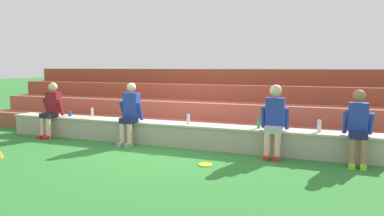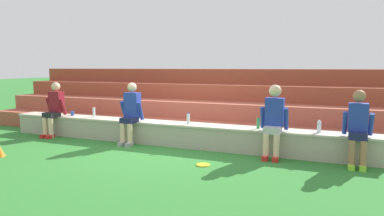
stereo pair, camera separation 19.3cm
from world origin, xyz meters
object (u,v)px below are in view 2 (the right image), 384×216
Objects in this scene: person_far_left at (54,108)px; person_center at (274,119)px; person_left_of_center at (131,112)px; water_bottle_near_left at (258,123)px; plastic_cup_middle at (72,113)px; water_bottle_near_right at (319,127)px; frisbee at (203,165)px; person_right_of_center at (358,126)px; water_bottle_mid_right at (188,119)px; water_bottle_center_gap at (94,112)px.

person_center is (5.35, 0.00, 0.03)m from person_far_left.
person_left_of_center is 2.80m from water_bottle_near_left.
water_bottle_near_right is at bearing -0.51° from plastic_cup_middle.
person_center is at bearing -35.49° from water_bottle_near_left.
person_left_of_center is at bearing 154.94° from frisbee.
water_bottle_near_right is (0.80, 0.24, -0.14)m from person_center.
person_left_of_center is 5.66× the size of water_bottle_near_left.
water_bottle_near_right is at bearing -0.18° from water_bottle_near_left.
person_center reaches higher than frisbee.
water_bottle_near_right is (-0.63, 0.26, -0.09)m from person_right_of_center.
person_right_of_center is 11.83× the size of plastic_cup_middle.
person_far_left reaches higher than water_bottle_near_left.
person_left_of_center reaches higher than water_bottle_mid_right.
water_bottle_center_gap is at bearing 166.17° from person_left_of_center.
water_bottle_mid_right is (-3.25, 0.21, -0.09)m from person_right_of_center.
water_bottle_center_gap is at bearing -0.97° from plastic_cup_middle.
water_bottle_near_right is at bearing -0.45° from water_bottle_center_gap.
person_far_left is at bearing 179.82° from person_right_of_center.
water_bottle_near_right is (3.92, 0.26, -0.12)m from person_left_of_center.
person_far_left is 4.48m from frisbee.
water_bottle_near_left is (-1.13, 0.00, 0.00)m from water_bottle_near_right.
water_bottle_center_gap is at bearing 158.94° from frisbee.
water_bottle_mid_right is (1.30, 0.21, -0.11)m from person_left_of_center.
person_center is at bearing 0.52° from person_left_of_center.
water_bottle_mid_right is at bearing 174.17° from person_center.
person_right_of_center is 5.80m from water_bottle_center_gap.
person_far_left is 0.98× the size of person_left_of_center.
person_right_of_center is 5.46× the size of frisbee.
water_bottle_near_left is (4.02, -0.04, -0.01)m from water_bottle_center_gap.
frisbee is (-2.47, -0.98, -0.69)m from person_right_of_center.
water_bottle_mid_right is at bearing 3.04° from person_far_left.
water_bottle_mid_right is 1.54m from frisbee.
plastic_cup_middle is at bearing 179.41° from water_bottle_near_left.
water_bottle_near_right is (6.15, 0.24, -0.10)m from person_far_left.
person_right_of_center is 2.74m from frisbee.
water_bottle_center_gap is at bearing 179.47° from water_bottle_near_left.
person_left_of_center is 5.25× the size of water_bottle_center_gap.
water_bottle_center_gap is at bearing 176.37° from person_center.
water_bottle_near_right is (2.62, 0.05, -0.00)m from water_bottle_mid_right.
water_bottle_center_gap reaches higher than water_bottle_near_right.
water_bottle_center_gap is (-1.24, 0.30, -0.10)m from person_left_of_center.
person_center is 5.69× the size of water_bottle_mid_right.
frisbee is at bearing -13.06° from person_far_left.
person_left_of_center is 5.67× the size of frisbee.
plastic_cup_middle is (-5.83, 0.05, -0.05)m from water_bottle_near_right.
person_far_left is at bearing 179.31° from person_left_of_center.
person_left_of_center is at bearing -9.38° from plastic_cup_middle.
water_bottle_near_left is at bearing 60.49° from frisbee.
water_bottle_mid_right is at bearing -177.95° from water_bottle_near_left.
person_left_of_center is 3.12m from person_center.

